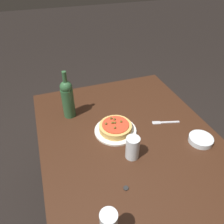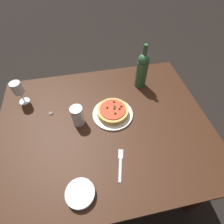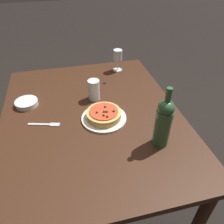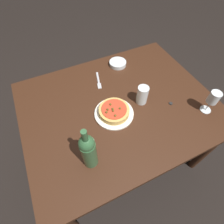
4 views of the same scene
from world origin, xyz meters
name	(u,v)px [view 1 (image 1 of 4)]	position (x,y,z in m)	size (l,w,h in m)	color
ground_plane	(125,203)	(0.00, 0.00, 0.00)	(14.00, 14.00, 0.00)	black
dining_table	(128,146)	(0.00, 0.00, 0.64)	(1.26, 1.01, 0.72)	#381E11
dinner_plate	(115,131)	(0.06, 0.06, 0.73)	(0.25, 0.25, 0.01)	white
pizza	(115,127)	(0.06, 0.06, 0.75)	(0.19, 0.19, 0.06)	tan
wine_glass	(109,222)	(-0.49, 0.28, 0.83)	(0.07, 0.07, 0.16)	silver
wine_bottle	(68,98)	(0.31, 0.29, 0.85)	(0.08, 0.08, 0.32)	#2D5633
water_cup	(133,148)	(-0.15, 0.04, 0.78)	(0.07, 0.07, 0.13)	silver
side_bowl	(201,140)	(-0.17, -0.37, 0.74)	(0.13, 0.13, 0.03)	silver
fork	(164,122)	(0.04, -0.25, 0.72)	(0.06, 0.17, 0.00)	#B7B7BC
bottle_cap	(126,188)	(-0.32, 0.15, 0.72)	(0.02, 0.02, 0.01)	black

